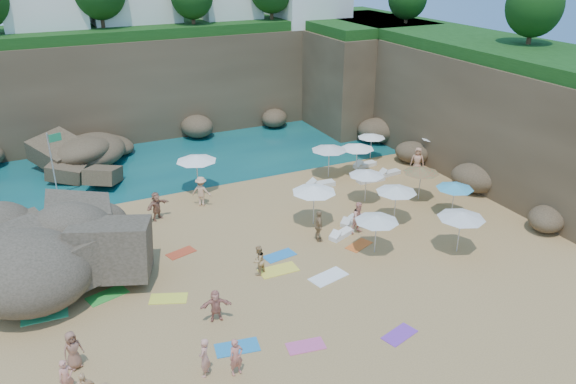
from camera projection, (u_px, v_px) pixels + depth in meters
name	position (u px, v px, depth m)	size (l,w,h in m)	color
ground	(278.00, 255.00, 29.29)	(120.00, 120.00, 0.00)	tan
seawater	(149.00, 112.00, 54.00)	(120.00, 120.00, 0.00)	#0C4751
cliff_back	(180.00, 79.00, 49.04)	(44.00, 8.00, 8.00)	brown
cliff_right	(465.00, 103.00, 41.73)	(8.00, 30.00, 8.00)	brown
cliff_corner	(356.00, 74.00, 50.83)	(10.00, 12.00, 8.00)	brown
rock_promontory	(33.00, 182.00, 38.14)	(12.00, 7.00, 2.00)	brown
rock_outcrop	(92.00, 266.00, 28.27)	(9.04, 6.78, 3.62)	brown
flag_pole	(53.00, 157.00, 34.62)	(0.84, 0.31, 4.37)	silver
parasol_0	(196.00, 158.00, 35.90)	(2.64, 2.64, 2.49)	silver
parasol_1	(357.00, 146.00, 38.67)	(2.36, 2.36, 2.24)	silver
parasol_2	(329.00, 148.00, 38.19)	(2.46, 2.46, 2.32)	silver
parasol_3	(372.00, 136.00, 41.65)	(2.06, 2.06, 1.95)	silver
parasol_4	(438.00, 136.00, 40.60)	(2.43, 2.43, 2.30)	silver
parasol_5	(314.00, 189.00, 31.61)	(2.55, 2.55, 2.41)	silver
parasol_6	(421.00, 170.00, 34.86)	(2.27, 2.27, 2.15)	silver
parasol_7	(367.00, 173.00, 34.59)	(2.21, 2.21, 2.09)	silver
parasol_8	(396.00, 189.00, 31.99)	(2.36, 2.36, 2.23)	silver
parasol_9	(377.00, 218.00, 28.74)	(2.30, 2.30, 2.17)	silver
parasol_10	(455.00, 186.00, 32.80)	(2.18, 2.18, 2.06)	silver
parasol_11	(462.00, 215.00, 28.77)	(2.46, 2.46, 2.33)	silver
lounger_0	(321.00, 184.00, 37.41)	(1.92, 0.64, 0.30)	white
lounger_1	(371.00, 179.00, 38.23)	(1.95, 0.65, 0.30)	silver
lounger_2	(365.00, 165.00, 40.71)	(1.78, 0.59, 0.28)	white
lounger_3	(341.00, 234.00, 31.06)	(1.63, 0.54, 0.25)	white
lounger_4	(389.00, 173.00, 39.27)	(1.67, 0.56, 0.26)	silver
lounger_5	(350.00, 221.00, 32.58)	(1.55, 0.52, 0.24)	silver
towel_0	(237.00, 347.00, 22.57)	(1.77, 0.88, 0.03)	#227DB8
towel_1	(306.00, 346.00, 22.66)	(1.55, 0.77, 0.03)	#D6538D
towel_3	(45.00, 315.00, 24.51)	(1.93, 0.97, 0.03)	#36C074
towel_4	(168.00, 298.00, 25.67)	(1.70, 0.85, 0.03)	yellow
towel_5	(328.00, 277.00, 27.33)	(1.91, 0.95, 0.03)	white
towel_6	(399.00, 335.00, 23.31)	(1.55, 0.78, 0.03)	purple
towel_7	(181.00, 253.00, 29.45)	(1.50, 0.75, 0.03)	#BF3F21
towel_8	(280.00, 256.00, 29.19)	(1.66, 0.83, 0.03)	#247AC4
towel_10	(359.00, 245.00, 30.18)	(1.54, 0.77, 0.03)	orange
towel_11	(107.00, 295.00, 25.90)	(1.81, 0.90, 0.03)	green
towel_12	(278.00, 270.00, 27.90)	(1.93, 0.97, 0.03)	yellow
person_stand_0	(66.00, 378.00, 19.95)	(0.55, 0.36, 1.51)	tan
person_stand_1	(258.00, 260.00, 27.29)	(0.75, 0.58, 1.54)	tan
person_stand_2	(201.00, 191.00, 34.41)	(1.22, 0.51, 1.89)	#DFA87E
person_stand_3	(319.00, 226.00, 30.32)	(1.05, 0.44, 1.80)	#9C784E
person_stand_4	(417.00, 161.00, 39.18)	(0.94, 0.51, 1.92)	tan
person_stand_5	(157.00, 206.00, 32.70)	(1.60, 0.46, 1.72)	#A46C52
person_stand_6	(204.00, 358.00, 20.83)	(0.60, 0.39, 1.64)	tan
person_lie_2	(75.00, 363.00, 21.46)	(0.78, 1.59, 0.42)	#8F5D47
person_lie_3	(216.00, 316.00, 24.17)	(1.34, 1.45, 0.39)	tan
person_lie_4	(237.00, 370.00, 21.14)	(0.56, 1.53, 0.37)	#C57262
person_lie_5	(358.00, 227.00, 31.36)	(0.89, 1.84, 0.70)	#EE9E87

